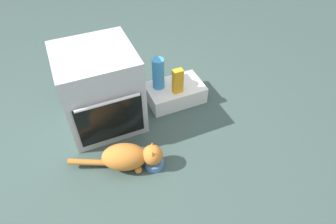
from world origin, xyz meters
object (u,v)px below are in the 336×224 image
Objects in this scene: food_bowl at (154,163)px; juice_carton at (178,81)px; water_bottle at (158,74)px; oven at (100,89)px; cat at (129,157)px; pantry_cabinet at (175,93)px.

food_bowl is 0.62× the size of juice_carton.
food_bowl is 0.82m from water_bottle.
cat is (0.05, -0.58, -0.23)m from oven.
food_bowl is 0.50× the size of water_bottle.
pantry_cabinet is 1.77× the size of water_bottle.
pantry_cabinet is 0.80m from food_bowl.
oven is 0.75m from food_bowl.
water_bottle is at bearing 159.83° from pantry_cabinet.
juice_carton reaches higher than cat.
juice_carton is (0.13, -0.13, -0.03)m from water_bottle.
water_bottle is 1.25× the size of juice_carton.
cat is at bearing -85.41° from oven.
food_bowl is at bearing -71.28° from oven.
cat reaches higher than pantry_cabinet.
oven is 1.34× the size of pantry_cabinet.
oven reaches higher than juice_carton.
pantry_cabinet is 0.77× the size of cat.
water_bottle reaches higher than juice_carton.
water_bottle is (-0.14, 0.05, 0.23)m from pantry_cabinet.
water_bottle is 0.19m from juice_carton.
pantry_cabinet is 0.22m from juice_carton.
juice_carton is at bearing -99.44° from pantry_cabinet.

